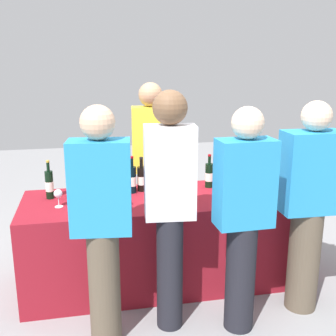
% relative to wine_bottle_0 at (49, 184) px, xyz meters
% --- Properties ---
extents(ground_plane, '(12.00, 12.00, 0.00)m').
position_rel_wine_bottle_0_xyz_m(ground_plane, '(0.97, -0.15, -0.90)').
color(ground_plane, gray).
extents(tasting_table, '(2.42, 0.82, 0.77)m').
position_rel_wine_bottle_0_xyz_m(tasting_table, '(0.97, -0.15, -0.51)').
color(tasting_table, maroon).
rests_on(tasting_table, ground_plane).
extents(wine_bottle_0, '(0.07, 0.07, 0.33)m').
position_rel_wine_bottle_0_xyz_m(wine_bottle_0, '(0.00, 0.00, 0.00)').
color(wine_bottle_0, black).
rests_on(wine_bottle_0, tasting_table).
extents(wine_bottle_1, '(0.07, 0.07, 0.33)m').
position_rel_wine_bottle_0_xyz_m(wine_bottle_1, '(0.18, -0.01, 0.00)').
color(wine_bottle_1, black).
rests_on(wine_bottle_1, tasting_table).
extents(wine_bottle_2, '(0.07, 0.07, 0.31)m').
position_rel_wine_bottle_0_xyz_m(wine_bottle_2, '(0.31, -0.08, -0.01)').
color(wine_bottle_2, black).
rests_on(wine_bottle_2, tasting_table).
extents(wine_bottle_3, '(0.08, 0.08, 0.31)m').
position_rel_wine_bottle_0_xyz_m(wine_bottle_3, '(0.46, 0.01, -0.01)').
color(wine_bottle_3, black).
rests_on(wine_bottle_3, tasting_table).
extents(wine_bottle_4, '(0.07, 0.07, 0.33)m').
position_rel_wine_bottle_0_xyz_m(wine_bottle_4, '(0.69, 0.02, -0.00)').
color(wine_bottle_4, black).
rests_on(wine_bottle_4, tasting_table).
extents(wine_bottle_5, '(0.08, 0.08, 0.31)m').
position_rel_wine_bottle_0_xyz_m(wine_bottle_5, '(0.78, 0.06, -0.01)').
color(wine_bottle_5, black).
rests_on(wine_bottle_5, tasting_table).
extents(wine_bottle_6, '(0.07, 0.07, 0.31)m').
position_rel_wine_bottle_0_xyz_m(wine_bottle_6, '(0.96, -0.05, -0.01)').
color(wine_bottle_6, black).
rests_on(wine_bottle_6, tasting_table).
extents(wine_bottle_7, '(0.07, 0.07, 0.30)m').
position_rel_wine_bottle_0_xyz_m(wine_bottle_7, '(1.39, 0.04, -0.01)').
color(wine_bottle_7, black).
rests_on(wine_bottle_7, tasting_table).
extents(wine_glass_0, '(0.07, 0.07, 0.14)m').
position_rel_wine_bottle_0_xyz_m(wine_glass_0, '(0.08, -0.23, -0.02)').
color(wine_glass_0, silver).
rests_on(wine_glass_0, tasting_table).
extents(wine_glass_1, '(0.08, 0.08, 0.14)m').
position_rel_wine_bottle_0_xyz_m(wine_glass_1, '(0.26, -0.23, -0.02)').
color(wine_glass_1, silver).
rests_on(wine_glass_1, tasting_table).
extents(wine_glass_2, '(0.07, 0.07, 0.15)m').
position_rel_wine_bottle_0_xyz_m(wine_glass_2, '(0.57, -0.34, -0.01)').
color(wine_glass_2, silver).
rests_on(wine_glass_2, tasting_table).
extents(wine_glass_3, '(0.07, 0.07, 0.15)m').
position_rel_wine_bottle_0_xyz_m(wine_glass_3, '(1.03, -0.26, -0.01)').
color(wine_glass_3, silver).
rests_on(wine_glass_3, tasting_table).
extents(wine_glass_4, '(0.07, 0.07, 0.13)m').
position_rel_wine_bottle_0_xyz_m(wine_glass_4, '(1.13, -0.31, -0.03)').
color(wine_glass_4, silver).
rests_on(wine_glass_4, tasting_table).
extents(ice_bucket, '(0.24, 0.24, 0.18)m').
position_rel_wine_bottle_0_xyz_m(ice_bucket, '(1.69, -0.00, -0.03)').
color(ice_bucket, silver).
rests_on(ice_bucket, tasting_table).
extents(server_pouring, '(0.38, 0.24, 1.69)m').
position_rel_wine_bottle_0_xyz_m(server_pouring, '(0.93, 0.46, 0.04)').
color(server_pouring, black).
rests_on(server_pouring, ground_plane).
extents(guest_0, '(0.41, 0.26, 1.64)m').
position_rel_wine_bottle_0_xyz_m(guest_0, '(0.39, -0.87, -0.01)').
color(guest_0, brown).
rests_on(guest_0, ground_plane).
extents(guest_1, '(0.36, 0.23, 1.71)m').
position_rel_wine_bottle_0_xyz_m(guest_1, '(0.86, -0.80, 0.07)').
color(guest_1, black).
rests_on(guest_1, ground_plane).
extents(guest_2, '(0.39, 0.22, 1.61)m').
position_rel_wine_bottle_0_xyz_m(guest_2, '(1.34, -0.91, -0.02)').
color(guest_2, black).
rests_on(guest_2, ground_plane).
extents(guest_3, '(0.44, 0.25, 1.62)m').
position_rel_wine_bottle_0_xyz_m(guest_3, '(1.92, -0.77, -0.03)').
color(guest_3, brown).
rests_on(guest_3, ground_plane).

